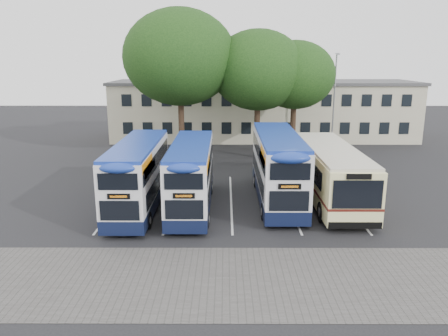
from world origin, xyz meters
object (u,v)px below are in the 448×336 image
bus_dd_left (138,173)px  tree_left (180,57)px  bus_dd_right (278,165)px  tree_right (295,75)px  bus_dd_mid (191,173)px  tree_mid (258,70)px  lamp_post (334,97)px  bus_single (330,170)px

bus_dd_left → tree_left: bearing=84.7°
bus_dd_left → bus_dd_right: 8.39m
tree_left → bus_dd_right: tree_left is taller
tree_left → tree_right: (9.85, 1.04, -1.50)m
bus_dd_mid → tree_left: bearing=98.0°
tree_mid → lamp_post: bearing=20.8°
lamp_post → tree_right: bearing=-151.9°
lamp_post → bus_dd_mid: bearing=-126.6°
bus_dd_left → bus_single: bus_dd_left is taller
bus_dd_mid → bus_dd_right: size_ratio=0.92×
tree_mid → bus_dd_left: size_ratio=1.16×
lamp_post → tree_mid: tree_mid is taller
bus_single → lamp_post: bearing=76.2°
bus_dd_left → tree_mid: bearing=60.1°
lamp_post → bus_dd_mid: 20.48m
lamp_post → bus_dd_mid: lamp_post is taller
bus_dd_left → bus_dd_mid: size_ratio=1.02×
bus_dd_left → bus_dd_right: bearing=10.1°
lamp_post → tree_left: bearing=-167.0°
lamp_post → bus_dd_right: bearing=-114.8°
tree_right → bus_dd_left: bearing=-127.9°
bus_dd_mid → lamp_post: bearing=53.4°
tree_mid → bus_dd_right: tree_mid is taller
tree_right → bus_dd_right: size_ratio=1.00×
bus_dd_left → bus_dd_right: size_ratio=0.94×
bus_dd_mid → bus_single: (8.50, 1.63, -0.24)m
tree_left → tree_mid: size_ratio=1.15×
bus_dd_right → bus_single: 3.35m
lamp_post → bus_single: (-3.60, -14.64, -3.18)m
tree_mid → bus_dd_right: size_ratio=1.09×
bus_dd_left → bus_single: bearing=8.7°
tree_left → bus_single: tree_left is taller
lamp_post → bus_dd_left: size_ratio=0.95×
bus_dd_left → bus_dd_mid: (3.07, 0.14, -0.04)m
bus_dd_left → bus_dd_mid: bus_dd_left is taller
tree_mid → bus_dd_mid: (-4.76, -13.47, -5.46)m
bus_single → tree_right: bearing=92.2°
tree_mid → bus_single: bearing=-72.5°
tree_mid → bus_single: size_ratio=0.98×
bus_dd_right → bus_single: bus_dd_right is taller
bus_dd_right → tree_left: bearing=120.9°
tree_left → tree_mid: 6.70m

